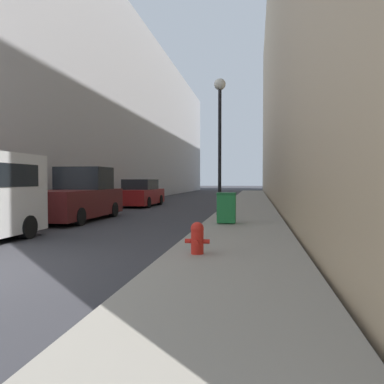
# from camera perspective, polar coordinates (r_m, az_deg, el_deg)

# --- Properties ---
(sidewalk_right) EXTENTS (2.81, 60.00, 0.14)m
(sidewalk_right) POSITION_cam_1_polar(r_m,az_deg,el_deg) (23.21, 8.68, -1.98)
(sidewalk_right) COLOR gray
(sidewalk_right) RESTS_ON ground
(building_left_glass) EXTENTS (12.00, 60.00, 14.47)m
(building_left_glass) POSITION_cam_1_polar(r_m,az_deg,el_deg) (35.05, -16.20, 11.00)
(building_left_glass) COLOR #BCBCC1
(building_left_glass) RESTS_ON ground
(building_right_stone) EXTENTS (12.00, 60.00, 21.58)m
(building_right_stone) POSITION_cam_1_polar(r_m,az_deg,el_deg) (33.25, 22.74, 17.73)
(building_right_stone) COLOR tan
(building_right_stone) RESTS_ON ground
(fire_hydrant) EXTENTS (0.49, 0.38, 0.63)m
(fire_hydrant) POSITION_cam_1_polar(r_m,az_deg,el_deg) (7.47, 0.81, -6.91)
(fire_hydrant) COLOR red
(fire_hydrant) RESTS_ON sidewalk_right
(trash_bin) EXTENTS (0.63, 0.60, 1.04)m
(trash_bin) POSITION_cam_1_polar(r_m,az_deg,el_deg) (12.70, 5.28, -2.37)
(trash_bin) COLOR #1E7538
(trash_bin) RESTS_ON sidewalk_right
(lamppost) EXTENTS (0.48, 0.48, 5.69)m
(lamppost) POSITION_cam_1_polar(r_m,az_deg,el_deg) (15.90, 4.26, 10.31)
(lamppost) COLOR black
(lamppost) RESTS_ON sidewalk_right
(pickup_truck) EXTENTS (2.23, 5.14, 2.15)m
(pickup_truck) POSITION_cam_1_polar(r_m,az_deg,el_deg) (15.72, -17.21, -0.87)
(pickup_truck) COLOR #561919
(pickup_truck) RESTS_ON ground
(parked_sedan_near) EXTENTS (1.96, 4.65, 1.65)m
(parked_sedan_near) POSITION_cam_1_polar(r_m,az_deg,el_deg) (23.27, -7.83, -0.27)
(parked_sedan_near) COLOR maroon
(parked_sedan_near) RESTS_ON ground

